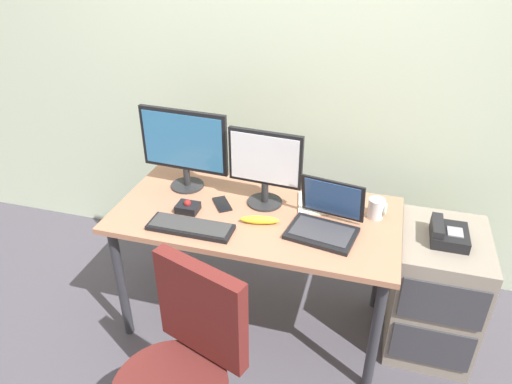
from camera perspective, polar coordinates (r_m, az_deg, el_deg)
ground_plane at (r=2.84m, az=0.00°, el=-14.89°), size 8.00×8.00×0.00m
back_wall at (r=2.75m, az=4.25°, el=17.38°), size 6.00×0.10×2.80m
desk at (r=2.42m, az=0.00°, el=-4.14°), size 1.42×0.71×0.73m
file_cabinet at (r=2.66m, az=20.74°, el=-11.12°), size 0.42×0.53×0.67m
desk_phone at (r=2.43m, az=22.14°, el=-4.72°), size 0.17×0.20×0.09m
monitor_main at (r=2.52m, az=-8.71°, el=5.63°), size 0.49×0.18×0.44m
monitor_side at (r=2.34m, az=1.10°, el=3.33°), size 0.38×0.18×0.40m
keyboard at (r=2.27m, az=-7.91°, el=-4.20°), size 0.41×0.14×0.03m
laptop at (r=2.25m, az=8.40°, el=-3.39°), size 0.35×0.32×0.24m
trackball_mouse at (r=2.40m, az=-8.24°, el=-1.82°), size 0.11×0.09×0.07m
coffee_mug at (r=2.39m, az=14.37°, el=-1.92°), size 0.09×0.08×0.10m
paper_notepad at (r=2.46m, az=6.88°, el=-1.34°), size 0.19×0.23×0.01m
cell_phone at (r=2.44m, az=-4.12°, el=-1.46°), size 0.14×0.15×0.01m
banana at (r=2.28m, az=0.44°, el=-3.39°), size 0.19×0.08×0.04m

